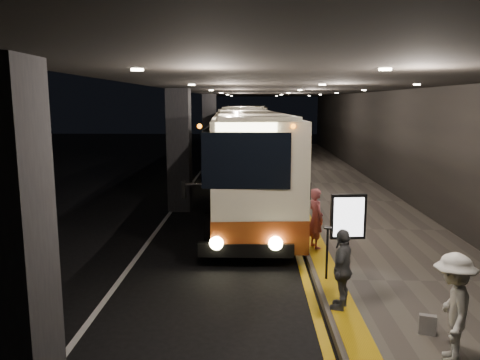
{
  "coord_description": "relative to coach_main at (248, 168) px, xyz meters",
  "views": [
    {
      "loc": [
        1.15,
        -12.76,
        3.93
      ],
      "look_at": [
        0.79,
        0.53,
        1.7
      ],
      "focal_mm": 35.0,
      "sensor_mm": 36.0,
      "label": 1
    }
  ],
  "objects": [
    {
      "name": "ground",
      "position": [
        -1.0,
        -3.21,
        -1.67
      ],
      "size": [
        90.0,
        90.0,
        0.0
      ],
      "primitive_type": "plane",
      "color": "black"
    },
    {
      "name": "lane_line_white",
      "position": [
        -2.8,
        1.79,
        -1.67
      ],
      "size": [
        0.12,
        50.0,
        0.01
      ],
      "primitive_type": "cube",
      "color": "silver",
      "rests_on": "ground"
    },
    {
      "name": "kerb_stripe_yellow",
      "position": [
        1.35,
        1.79,
        -1.67
      ],
      "size": [
        0.18,
        50.0,
        0.01
      ],
      "primitive_type": "cube",
      "color": "gold",
      "rests_on": "ground"
    },
    {
      "name": "sidewalk",
      "position": [
        3.75,
        1.79,
        -1.6
      ],
      "size": [
        4.5,
        50.0,
        0.15
      ],
      "primitive_type": "cube",
      "color": "#514C44",
      "rests_on": "ground"
    },
    {
      "name": "tactile_strip",
      "position": [
        1.85,
        1.79,
        -1.52
      ],
      "size": [
        0.5,
        50.0,
        0.01
      ],
      "primitive_type": "cube",
      "color": "gold",
      "rests_on": "sidewalk"
    },
    {
      "name": "terminal_wall",
      "position": [
        6.0,
        1.79,
        1.33
      ],
      "size": [
        0.1,
        50.0,
        6.0
      ],
      "primitive_type": "cube",
      "color": "black",
      "rests_on": "ground"
    },
    {
      "name": "support_columns",
      "position": [
        -2.5,
        0.79,
        0.53
      ],
      "size": [
        0.8,
        24.8,
        4.4
      ],
      "color": "black",
      "rests_on": "ground"
    },
    {
      "name": "canopy",
      "position": [
        1.5,
        1.79,
        2.93
      ],
      "size": [
        9.0,
        50.0,
        0.4
      ],
      "primitive_type": "cube",
      "color": "black",
      "rests_on": "support_columns"
    },
    {
      "name": "coach_main",
      "position": [
        0.0,
        0.0,
        0.0
      ],
      "size": [
        2.97,
        11.27,
        3.48
      ],
      "rotation": [
        0.0,
        0.0,
        0.06
      ],
      "color": "beige",
      "rests_on": "ground"
    },
    {
      "name": "coach_second",
      "position": [
        -0.18,
        13.34,
        0.04
      ],
      "size": [
        2.88,
        11.41,
        3.55
      ],
      "rotation": [
        0.0,
        0.0,
        -0.05
      ],
      "color": "beige",
      "rests_on": "ground"
    },
    {
      "name": "passenger_boarding",
      "position": [
        1.8,
        -4.12,
        -0.73
      ],
      "size": [
        0.54,
        0.67,
        1.58
      ],
      "primitive_type": "imported",
      "rotation": [
        0.0,
        0.0,
        1.9
      ],
      "color": "#BA575E",
      "rests_on": "sidewalk"
    },
    {
      "name": "passenger_waiting_white",
      "position": [
        3.07,
        -9.49,
        -0.7
      ],
      "size": [
        0.77,
        1.15,
        1.64
      ],
      "primitive_type": "imported",
      "rotation": [
        0.0,
        0.0,
        -1.86
      ],
      "color": "beige",
      "rests_on": "sidewalk"
    },
    {
      "name": "passenger_waiting_grey",
      "position": [
        1.8,
        -7.77,
        -0.76
      ],
      "size": [
        0.77,
        0.99,
        1.51
      ],
      "primitive_type": "imported",
      "rotation": [
        0.0,
        0.0,
        -1.98
      ],
      "color": "#414345",
      "rests_on": "sidewalk"
    },
    {
      "name": "bag_polka",
      "position": [
        3.03,
        -8.72,
        -1.36
      ],
      "size": [
        0.29,
        0.19,
        0.33
      ],
      "primitive_type": "cube",
      "rotation": [
        0.0,
        0.0,
        -0.29
      ],
      "color": "black",
      "rests_on": "sidewalk"
    },
    {
      "name": "info_sign",
      "position": [
        2.34,
        -5.53,
        -0.37
      ],
      "size": [
        0.81,
        0.17,
        1.72
      ],
      "rotation": [
        0.0,
        0.0,
        0.07
      ],
      "color": "black",
      "rests_on": "sidewalk"
    },
    {
      "name": "stanchion_post",
      "position": [
        1.75,
        -6.33,
        -0.95
      ],
      "size": [
        0.05,
        0.05,
        1.14
      ],
      "primitive_type": "cylinder",
      "color": "black",
      "rests_on": "sidewalk"
    }
  ]
}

